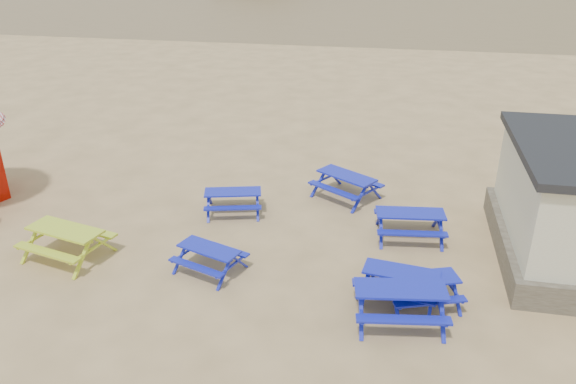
# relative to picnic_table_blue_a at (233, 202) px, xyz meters

# --- Properties ---
(ground) EXTENTS (400.00, 400.00, 0.00)m
(ground) POSITION_rel_picnic_table_blue_a_xyz_m (0.83, -1.83, -0.36)
(ground) COLOR tan
(ground) RESTS_ON ground
(wet_sand) EXTENTS (400.00, 400.00, 0.00)m
(wet_sand) POSITION_rel_picnic_table_blue_a_xyz_m (0.83, 53.17, -0.36)
(wet_sand) COLOR olive
(wet_sand) RESTS_ON ground
(picnic_table_blue_a) EXTENTS (2.00, 1.76, 0.72)m
(picnic_table_blue_a) POSITION_rel_picnic_table_blue_a_xyz_m (0.00, 0.00, 0.00)
(picnic_table_blue_a) COLOR #0519A9
(picnic_table_blue_a) RESTS_ON ground
(picnic_table_blue_b) EXTENTS (2.48, 2.36, 0.81)m
(picnic_table_blue_b) POSITION_rel_picnic_table_blue_a_xyz_m (3.30, 1.71, 0.05)
(picnic_table_blue_b) COLOR #0519A9
(picnic_table_blue_b) RESTS_ON ground
(picnic_table_blue_c) EXTENTS (2.06, 1.74, 0.79)m
(picnic_table_blue_c) POSITION_rel_picnic_table_blue_a_xyz_m (5.31, -0.56, 0.04)
(picnic_table_blue_c) COLOR #0519A9
(picnic_table_blue_c) RESTS_ON ground
(picnic_table_blue_d) EXTENTS (1.95, 1.76, 0.67)m
(picnic_table_blue_d) POSITION_rel_picnic_table_blue_a_xyz_m (0.34, -3.30, -0.02)
(picnic_table_blue_d) COLOR #0519A9
(picnic_table_blue_d) RESTS_ON ground
(picnic_table_blue_e) EXTENTS (2.21, 1.89, 0.84)m
(picnic_table_blue_e) POSITION_rel_picnic_table_blue_a_xyz_m (5.09, -4.40, 0.06)
(picnic_table_blue_e) COLOR #0519A9
(picnic_table_blue_e) RESTS_ON ground
(picnic_table_blue_f) EXTENTS (1.93, 1.64, 0.73)m
(picnic_table_blue_f) POSITION_rel_picnic_table_blue_a_xyz_m (5.10, -3.54, 0.01)
(picnic_table_blue_f) COLOR #0519A9
(picnic_table_blue_f) RESTS_ON ground
(picnic_table_yellow) EXTENTS (2.36, 2.06, 0.85)m
(picnic_table_yellow) POSITION_rel_picnic_table_blue_a_xyz_m (-3.56, -3.39, 0.07)
(picnic_table_yellow) COLOR #B0D52C
(picnic_table_yellow) RESTS_ON ground
(picnic_table_blue_g) EXTENTS (2.02, 1.82, 0.70)m
(picnic_table_blue_g) POSITION_rel_picnic_table_blue_a_xyz_m (5.58, -3.66, -0.01)
(picnic_table_blue_g) COLOR #0519A9
(picnic_table_blue_g) RESTS_ON ground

